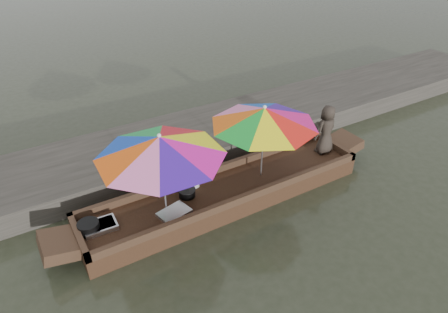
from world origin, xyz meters
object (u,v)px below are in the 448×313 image
charcoal_grill (187,193)px  umbrella_stern (263,142)px  tray_scallop (174,213)px  supply_bag (190,182)px  boat_hull (227,194)px  umbrella_bow (163,173)px  vendor (326,129)px  cooking_pot (89,227)px  tray_crayfish (100,226)px

charcoal_grill → umbrella_stern: (1.62, -0.14, 0.70)m
tray_scallop → supply_bag: 0.82m
supply_bag → umbrella_stern: (1.45, -0.34, 0.65)m
tray_scallop → umbrella_stern: (2.05, 0.21, 0.74)m
boat_hull → charcoal_grill: (-0.79, 0.14, 0.25)m
tray_scallop → umbrella_bow: (-0.06, 0.21, 0.74)m
vendor → cooking_pot: bearing=-7.1°
umbrella_bow → cooking_pot: bearing=175.2°
tray_crayfish → umbrella_bow: 1.39m
tray_scallop → vendor: (3.77, 0.24, 0.53)m
charcoal_grill → umbrella_bow: size_ratio=0.14×
boat_hull → tray_scallop: 1.26m
vendor → tray_crayfish: bearing=-7.0°
supply_bag → tray_crayfish: bearing=-172.6°
boat_hull → tray_crayfish: (-2.47, 0.10, 0.22)m
tray_scallop → supply_bag: supply_bag is taller
tray_crayfish → vendor: size_ratio=0.49×
vendor → umbrella_stern: size_ratio=0.54×
cooking_pot → vendor: vendor is taller
vendor → supply_bag: bearing=-11.8°
supply_bag → umbrella_bow: size_ratio=0.13×
charcoal_grill → cooking_pot: bearing=-179.3°
supply_bag → umbrella_stern: bearing=-13.2°
tray_scallop → charcoal_grill: bearing=39.1°
cooking_pot → tray_scallop: size_ratio=0.65×
cooking_pot → tray_crayfish: cooking_pot is taller
tray_scallop → charcoal_grill: 0.56m
charcoal_grill → umbrella_stern: bearing=-4.9°
umbrella_bow → supply_bag: bearing=27.4°
vendor → umbrella_bow: umbrella_bow is taller
cooking_pot → umbrella_bow: bearing=-4.8°
tray_scallop → vendor: size_ratio=0.49×
vendor → umbrella_bow: (-3.83, -0.02, 0.21)m
vendor → boat_hull: bearing=-5.6°
tray_scallop → vendor: 3.82m
cooking_pot → vendor: (5.19, -0.09, 0.46)m
charcoal_grill → vendor: bearing=-2.0°
boat_hull → supply_bag: bearing=151.5°
umbrella_stern → boat_hull: bearing=180.0°
umbrella_bow → umbrella_stern: bearing=0.0°
boat_hull → tray_scallop: size_ratio=10.47×
boat_hull → supply_bag: (-0.63, 0.34, 0.30)m
vendor → tray_scallop: bearing=-2.5°
cooking_pot → supply_bag: bearing=6.4°
boat_hull → cooking_pot: bearing=177.5°
umbrella_bow → umbrella_stern: 2.11m
charcoal_grill → supply_bag: supply_bag is taller
charcoal_grill → vendor: (3.34, -0.11, 0.49)m
boat_hull → umbrella_stern: (0.82, 0.00, 0.95)m
cooking_pot → tray_crayfish: bearing=-4.4°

